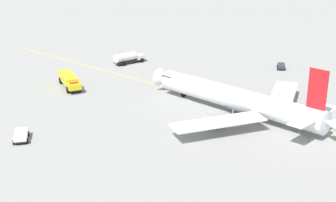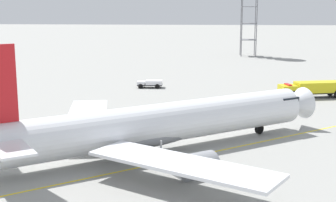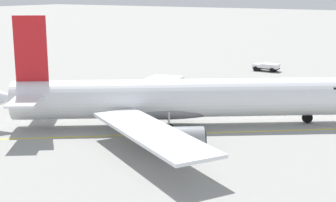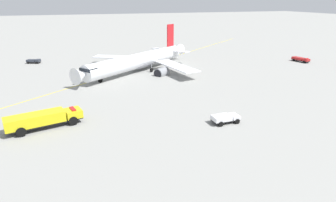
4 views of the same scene
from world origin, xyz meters
TOP-DOWN VIEW (x-y plane):
  - ground_plane at (0.00, 0.00)m, footprint 600.00×600.00m
  - airliner_main at (4.18, 1.80)m, footprint 35.32×30.29m
  - fire_tender_truck at (26.44, 32.32)m, footprint 11.25×5.13m
  - pushback_tug_truck at (-0.38, 39.59)m, footprint 4.43×2.40m
  - taxiway_centreline at (5.95, -0.84)m, footprint 123.09×95.24m

SIDE VIEW (x-z plane):
  - ground_plane at x=0.00m, z-range 0.00..0.00m
  - taxiway_centreline at x=5.95m, z-range 0.00..0.01m
  - pushback_tug_truck at x=-0.38m, z-range 0.15..1.45m
  - fire_tender_truck at x=26.44m, z-range 0.29..2.79m
  - airliner_main at x=4.18m, z-range -3.34..8.61m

